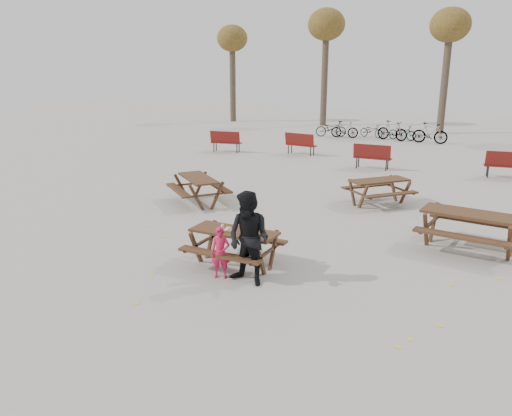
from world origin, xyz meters
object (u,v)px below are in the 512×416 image
at_px(soda_bottle, 222,229).
at_px(main_picnic_table, 234,239).
at_px(child, 220,253).
at_px(picnic_table_far, 379,192).
at_px(food_tray, 229,230).
at_px(picnic_table_east, 469,232).
at_px(picnic_table_north, 199,190).
at_px(adult, 249,239).

bearing_deg(soda_bottle, main_picnic_table, 49.84).
height_order(child, picnic_table_far, child).
xyz_separation_m(food_tray, picnic_table_east, (4.35, 3.22, -0.35)).
height_order(food_tray, picnic_table_north, food_tray).
height_order(main_picnic_table, picnic_table_far, main_picnic_table).
relative_size(main_picnic_table, picnic_table_east, 0.87).
distance_m(picnic_table_east, picnic_table_far, 4.08).
bearing_deg(picnic_table_east, picnic_table_north, -178.17).
bearing_deg(child, soda_bottle, 93.98).
xyz_separation_m(main_picnic_table, food_tray, (-0.08, -0.07, 0.21)).
height_order(soda_bottle, picnic_table_east, soda_bottle).
xyz_separation_m(picnic_table_east, picnic_table_north, (-7.65, 0.70, -0.04)).
distance_m(food_tray, adult, 0.95).
xyz_separation_m(main_picnic_table, picnic_table_east, (4.27, 3.15, -0.14)).
relative_size(soda_bottle, child, 0.16).
height_order(main_picnic_table, picnic_table_north, picnic_table_north).
relative_size(main_picnic_table, child, 1.74).
distance_m(adult, picnic_table_east, 5.25).
bearing_deg(picnic_table_east, child, -130.97).
bearing_deg(main_picnic_table, picnic_table_far, 76.08).
height_order(child, picnic_table_north, child).
height_order(food_tray, picnic_table_east, picnic_table_east).
bearing_deg(soda_bottle, picnic_table_far, 75.11).
bearing_deg(picnic_table_north, main_picnic_table, -9.67).
height_order(picnic_table_east, picnic_table_far, picnic_table_east).
bearing_deg(picnic_table_far, child, -150.37).
relative_size(picnic_table_north, picnic_table_far, 1.06).
bearing_deg(picnic_table_far, picnic_table_east, -95.94).
distance_m(soda_bottle, picnic_table_east, 5.57).
distance_m(food_tray, child, 0.65).
bearing_deg(adult, main_picnic_table, 144.04).
bearing_deg(picnic_table_east, soda_bottle, -135.92).
bearing_deg(main_picnic_table, picnic_table_east, 36.41).
relative_size(main_picnic_table, picnic_table_far, 1.01).
height_order(adult, picnic_table_east, adult).
bearing_deg(picnic_table_north, adult, -8.87).
xyz_separation_m(picnic_table_east, picnic_table_far, (-2.74, 3.02, -0.06)).
xyz_separation_m(food_tray, child, (0.13, -0.58, -0.28)).
relative_size(adult, picnic_table_east, 0.88).
relative_size(soda_bottle, adult, 0.09).
height_order(adult, picnic_table_north, adult).
xyz_separation_m(food_tray, picnic_table_far, (1.61, 6.24, -0.41)).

